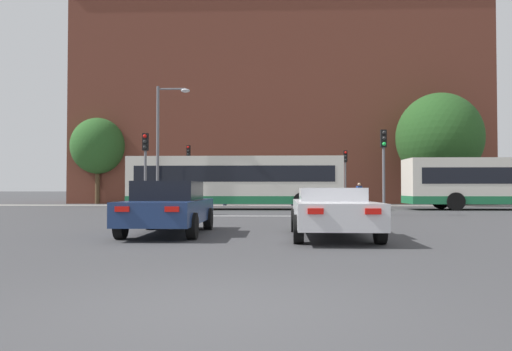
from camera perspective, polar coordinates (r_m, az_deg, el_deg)
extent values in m
plane|color=#3D3D3F|center=(5.15, -4.49, -15.09)|extent=(400.00, 400.00, 0.00)
cube|color=silver|center=(22.02, 0.67, -4.64)|extent=(8.68, 0.30, 0.01)
cube|color=gray|center=(35.61, 1.25, -3.44)|extent=(69.65, 2.50, 0.01)
cube|color=brown|center=(44.93, 2.55, 8.09)|extent=(33.94, 10.15, 17.39)
cube|color=navy|center=(13.53, -9.90, -4.02)|extent=(1.80, 4.59, 0.58)
cube|color=black|center=(13.47, -9.93, -1.73)|extent=(1.54, 2.07, 0.50)
cylinder|color=black|center=(15.12, -11.98, -4.85)|extent=(0.22, 0.64, 0.64)
cylinder|color=black|center=(14.80, -5.49, -4.95)|extent=(0.22, 0.64, 0.64)
cylinder|color=black|center=(12.39, -15.20, -5.57)|extent=(0.22, 0.64, 0.64)
cylinder|color=black|center=(11.99, -7.29, -5.75)|extent=(0.22, 0.64, 0.64)
cube|color=red|center=(11.42, -15.06, -3.73)|extent=(0.32, 0.05, 0.12)
cube|color=red|center=(11.14, -9.58, -3.82)|extent=(0.32, 0.05, 0.12)
cube|color=silver|center=(12.56, 8.72, -4.23)|extent=(1.92, 4.82, 0.58)
cube|color=silver|center=(12.66, 8.66, -2.15)|extent=(1.61, 1.46, 0.33)
cylinder|color=black|center=(14.00, 4.49, -5.15)|extent=(0.23, 0.64, 0.64)
cylinder|color=black|center=(14.16, 11.72, -5.08)|extent=(0.23, 0.64, 0.64)
cylinder|color=black|center=(11.04, 4.88, -6.12)|extent=(0.23, 0.64, 0.64)
cylinder|color=black|center=(11.24, 14.00, -6.00)|extent=(0.23, 0.64, 0.64)
cube|color=red|center=(10.10, 6.82, -4.08)|extent=(0.32, 0.06, 0.12)
cube|color=red|center=(10.24, 13.24, -4.01)|extent=(0.32, 0.06, 0.12)
cube|color=silver|center=(29.02, -2.37, -0.54)|extent=(12.23, 2.53, 2.69)
cube|color=#1E7042|center=(29.02, -2.37, -2.77)|extent=(12.25, 2.55, 0.44)
cube|color=black|center=(29.03, -2.37, 0.14)|extent=(11.25, 2.56, 0.90)
cylinder|color=black|center=(30.19, 5.02, -2.85)|extent=(1.00, 0.28, 1.00)
cylinder|color=black|center=(27.76, 5.27, -2.96)|extent=(1.00, 0.28, 1.00)
cylinder|color=black|center=(30.76, -9.26, -2.81)|extent=(1.00, 0.28, 1.00)
cylinder|color=black|center=(28.38, -10.23, -2.91)|extent=(1.00, 0.28, 1.00)
cylinder|color=black|center=(31.82, 20.35, -2.69)|extent=(1.00, 0.28, 1.00)
cylinder|color=black|center=(29.48, 21.85, -2.78)|extent=(1.00, 0.28, 1.00)
cylinder|color=slate|center=(35.78, -7.74, -0.63)|extent=(0.12, 0.12, 3.50)
cube|color=black|center=(35.87, -7.72, 2.80)|extent=(0.26, 0.20, 0.80)
sphere|color=red|center=(35.77, -7.76, 3.23)|extent=(0.17, 0.17, 0.17)
sphere|color=black|center=(35.75, -7.76, 2.82)|extent=(0.17, 0.17, 0.17)
sphere|color=black|center=(35.73, -7.76, 2.41)|extent=(0.17, 0.17, 0.17)
cylinder|color=slate|center=(35.60, 10.19, -0.94)|extent=(0.12, 0.12, 3.09)
cube|color=black|center=(35.67, 10.18, 2.18)|extent=(0.26, 0.20, 0.80)
sphere|color=red|center=(35.56, 10.21, 2.60)|extent=(0.17, 0.17, 0.17)
sphere|color=black|center=(35.55, 10.21, 2.19)|extent=(0.17, 0.17, 0.17)
sphere|color=black|center=(35.53, 10.21, 1.78)|extent=(0.17, 0.17, 0.17)
cylinder|color=slate|center=(23.54, -12.55, -0.80)|extent=(0.12, 0.12, 2.97)
cube|color=black|center=(23.63, -12.52, 3.77)|extent=(0.26, 0.20, 0.80)
sphere|color=red|center=(23.53, -12.60, 4.42)|extent=(0.17, 0.17, 0.17)
sphere|color=black|center=(23.51, -12.60, 3.79)|extent=(0.17, 0.17, 0.17)
sphere|color=black|center=(23.49, -12.60, 3.17)|extent=(0.17, 0.17, 0.17)
cylinder|color=slate|center=(23.20, 14.39, -0.65)|extent=(0.12, 0.12, 3.07)
cube|color=black|center=(23.31, 14.36, 4.11)|extent=(0.26, 0.20, 0.80)
sphere|color=black|center=(23.21, 14.43, 4.77)|extent=(0.17, 0.17, 0.17)
sphere|color=black|center=(23.18, 14.43, 4.15)|extent=(0.17, 0.17, 0.17)
sphere|color=#1ED14C|center=(23.16, 14.43, 3.52)|extent=(0.17, 0.17, 0.17)
cylinder|color=slate|center=(28.15, -11.17, 3.08)|extent=(0.16, 0.16, 6.89)
cylinder|color=slate|center=(28.44, -9.61, 9.73)|extent=(1.53, 0.10, 0.10)
ellipsoid|color=#B2B2B7|center=(28.27, -8.08, 9.58)|extent=(0.50, 0.36, 0.22)
cylinder|color=brown|center=(36.51, 11.62, -2.76)|extent=(0.13, 0.13, 0.78)
cylinder|color=brown|center=(36.62, 11.82, -2.76)|extent=(0.13, 0.13, 0.78)
cube|color=navy|center=(36.55, 11.72, -1.66)|extent=(0.46, 0.40, 0.62)
sphere|color=tan|center=(36.55, 11.71, -1.00)|extent=(0.23, 0.23, 0.23)
cylinder|color=#333851|center=(35.45, -3.48, -2.76)|extent=(0.13, 0.13, 0.86)
cylinder|color=#333851|center=(35.35, -3.70, -2.77)|extent=(0.13, 0.13, 0.86)
cube|color=#336B38|center=(35.39, -3.59, -1.52)|extent=(0.44, 0.44, 0.68)
sphere|color=tan|center=(35.39, -3.59, -0.76)|extent=(0.26, 0.26, 0.26)
cylinder|color=black|center=(34.78, 4.24, -2.82)|extent=(0.13, 0.13, 0.82)
cylinder|color=black|center=(34.94, 4.14, -2.81)|extent=(0.13, 0.13, 0.82)
cube|color=navy|center=(34.85, 4.19, -1.60)|extent=(0.35, 0.45, 0.65)
sphere|color=tan|center=(34.85, 4.19, -0.86)|extent=(0.25, 0.25, 0.25)
cylinder|color=#4C3823|center=(41.44, -17.67, -1.17)|extent=(0.36, 0.36, 2.80)
ellipsoid|color=#285623|center=(41.58, -17.63, 3.25)|extent=(4.23, 4.23, 4.44)
cylinder|color=#4C3823|center=(38.16, 20.26, -1.51)|extent=(0.36, 0.36, 2.29)
ellipsoid|color=#234C1E|center=(38.34, 20.21, 4.10)|extent=(6.12, 6.12, 6.42)
cylinder|color=#4C3823|center=(38.88, 21.05, -1.11)|extent=(0.36, 0.36, 2.81)
ellipsoid|color=#33662D|center=(39.05, 21.00, 3.89)|extent=(4.70, 4.70, 4.94)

